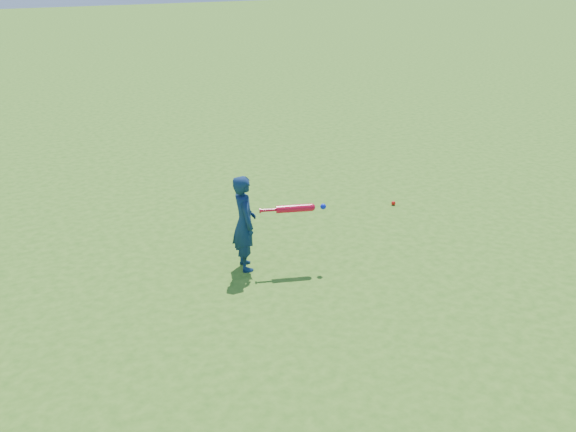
# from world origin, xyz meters

# --- Properties ---
(ground) EXTENTS (80.00, 80.00, 0.00)m
(ground) POSITION_xyz_m (0.00, 0.00, 0.00)
(ground) COLOR #336518
(ground) RESTS_ON ground
(child) EXTENTS (0.33, 0.44, 1.12)m
(child) POSITION_xyz_m (0.05, -0.56, 0.56)
(child) COLOR #0F2449
(child) RESTS_ON ground
(ground_ball_red) EXTENTS (0.06, 0.06, 0.06)m
(ground_ball_red) POSITION_xyz_m (2.73, 0.32, 0.03)
(ground_ball_red) COLOR red
(ground_ball_red) RESTS_ON ground
(bat_swing) EXTENTS (0.74, 0.27, 0.09)m
(bat_swing) POSITION_xyz_m (0.60, -0.77, 0.72)
(bat_swing) COLOR red
(bat_swing) RESTS_ON ground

